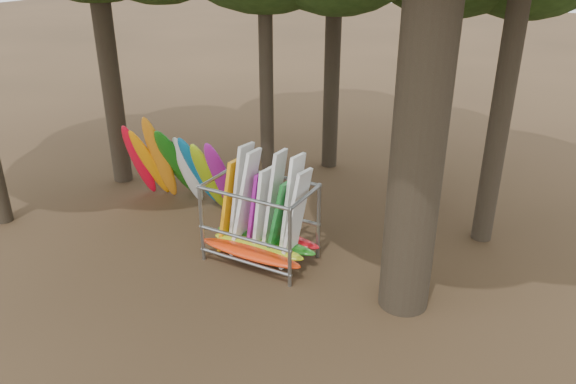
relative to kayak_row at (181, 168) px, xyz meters
The scene contains 4 objects.
ground 3.70m from the kayak_row, 30.38° to the right, with size 120.00×120.00×0.00m, color #47331E.
lake 58.33m from the kayak_row, 87.05° to the left, with size 160.00×160.00×0.00m, color gray.
kayak_row is the anchor object (origin of this frame).
storage_rack 3.98m from the kayak_row, 21.85° to the right, with size 2.92×1.58×2.93m.
Camera 1 is at (7.28, -10.26, 7.53)m, focal length 35.00 mm.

